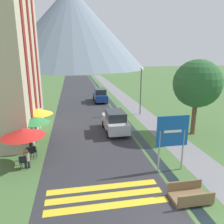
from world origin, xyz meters
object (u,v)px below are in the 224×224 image
person_standing_terrace (30,139)px  tree_by_path (197,84)px  parked_car_far (100,95)px  parked_car_near (115,121)px  cafe_chair_far_right (34,136)px  cafe_chair_nearest (23,161)px  footbridge (190,196)px  road_sign (172,136)px  person_seated_near (27,157)px  cafe_umbrella_middle_green (35,120)px  cafe_chair_near_left (30,152)px  streetlamp (141,87)px  cafe_umbrella_rear_yellow (38,111)px  cafe_chair_middle (30,144)px  cafe_chair_near_right (33,151)px  cafe_umbrella_front_red (23,132)px

person_standing_terrace → tree_by_path: tree_by_path is taller
parked_car_far → tree_by_path: 15.02m
parked_car_near → cafe_chair_far_right: parked_car_near is taller
cafe_chair_nearest → footbridge: bearing=-39.5°
road_sign → tree_by_path: (4.35, 5.14, 2.03)m
parked_car_near → person_seated_near: parked_car_near is taller
footbridge → cafe_umbrella_middle_green: 10.67m
cafe_chair_near_left → streetlamp: streetlamp is taller
footbridge → streetlamp: size_ratio=0.34×
parked_car_far → person_standing_terrace: parked_car_far is taller
cafe_chair_far_right → cafe_umbrella_rear_yellow: bearing=78.9°
road_sign → cafe_chair_middle: bearing=154.0°
cafe_chair_near_right → cafe_chair_middle: bearing=125.0°
cafe_chair_near_left → person_seated_near: bearing=-108.6°
cafe_chair_nearest → cafe_chair_far_right: 3.94m
parked_car_near → person_standing_terrace: bearing=-153.9°
footbridge → tree_by_path: 9.79m
cafe_chair_near_right → cafe_umbrella_middle_green: (-0.00, 1.79, 1.48)m
parked_car_far → road_sign: bearing=-85.2°
footbridge → person_standing_terrace: 10.08m
cafe_chair_nearest → cafe_chair_middle: 2.41m
cafe_umbrella_rear_yellow → person_standing_terrace: cafe_umbrella_rear_yellow is taller
cafe_chair_far_right → streetlamp: 12.01m
cafe_chair_near_right → cafe_umbrella_middle_green: bearing=105.6°
parked_car_near → cafe_chair_middle: bearing=-156.8°
cafe_chair_near_left → tree_by_path: bearing=-8.0°
footbridge → person_seated_near: (-7.73, 4.31, 0.43)m
footbridge → parked_car_far: (-1.34, 21.16, 0.68)m
cafe_chair_near_right → person_seated_near: (-0.14, -1.20, 0.15)m
cafe_umbrella_front_red → cafe_chair_near_left: bearing=77.3°
person_standing_terrace → person_seated_near: bearing=-86.1°
person_standing_terrace → cafe_chair_middle: bearing=108.2°
cafe_chair_far_right → cafe_umbrella_front_red: cafe_umbrella_front_red is taller
parked_car_far → cafe_umbrella_front_red: cafe_umbrella_front_red is taller
cafe_chair_nearest → tree_by_path: (12.48, 3.54, 3.60)m
cafe_chair_near_left → person_seated_near: 1.11m
cafe_chair_far_right → road_sign: bearing=-34.1°
cafe_chair_nearest → cafe_umbrella_front_red: cafe_umbrella_front_red is taller
cafe_chair_nearest → cafe_umbrella_front_red: bearing=75.7°
streetlamp → cafe_chair_middle: bearing=-143.0°
tree_by_path → cafe_umbrella_front_red: bearing=-166.6°
streetlamp → tree_by_path: 7.01m
road_sign → parked_car_far: (-1.57, 18.57, -1.18)m
tree_by_path → person_standing_terrace: bearing=-173.3°
cafe_chair_nearest → cafe_chair_near_left: (0.17, 1.22, 0.00)m
cafe_chair_near_right → cafe_umbrella_front_red: cafe_umbrella_front_red is taller
person_seated_near → tree_by_path: tree_by_path is taller
parked_car_near → tree_by_path: tree_by_path is taller
footbridge → cafe_chair_nearest: size_ratio=2.00×
parked_car_near → person_standing_terrace: parked_car_near is taller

